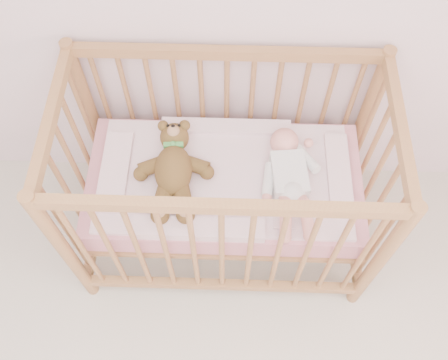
# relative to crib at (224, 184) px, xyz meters

# --- Properties ---
(crib) EXTENTS (1.36, 0.76, 1.00)m
(crib) POSITION_rel_crib_xyz_m (0.00, 0.00, 0.00)
(crib) COLOR #AB8348
(crib) RESTS_ON floor
(mattress) EXTENTS (1.22, 0.62, 0.13)m
(mattress) POSITION_rel_crib_xyz_m (0.00, 0.00, -0.01)
(mattress) COLOR pink
(mattress) RESTS_ON crib
(blanket) EXTENTS (1.10, 0.58, 0.06)m
(blanket) POSITION_rel_crib_xyz_m (0.00, 0.00, 0.06)
(blanket) COLOR #EFA4B4
(blanket) RESTS_ON mattress
(baby) EXTENTS (0.32, 0.59, 0.14)m
(baby) POSITION_rel_crib_xyz_m (0.28, -0.02, 0.14)
(baby) COLOR white
(baby) RESTS_ON blanket
(teddy_bear) EXTENTS (0.39, 0.53, 0.14)m
(teddy_bear) POSITION_rel_crib_xyz_m (-0.22, -0.02, 0.15)
(teddy_bear) COLOR brown
(teddy_bear) RESTS_ON blanket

